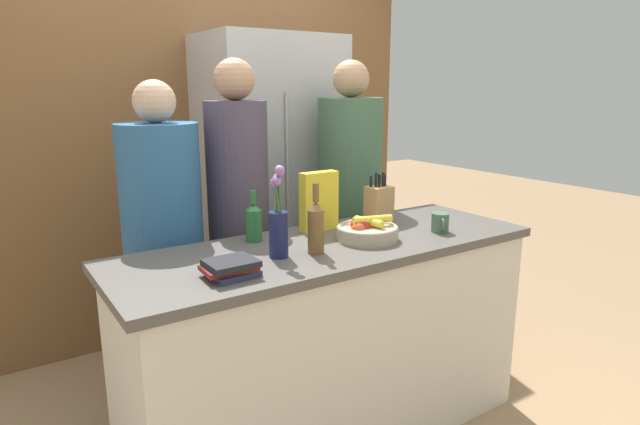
# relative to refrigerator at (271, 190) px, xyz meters

# --- Properties ---
(kitchen_island) EXTENTS (1.89, 0.65, 0.93)m
(kitchen_island) POSITION_rel_refrigerator_xyz_m (-0.32, -1.13, -0.48)
(kitchen_island) COLOR silver
(kitchen_island) RESTS_ON ground_plane
(back_wall_wood) EXTENTS (3.09, 0.12, 2.60)m
(back_wall_wood) POSITION_rel_refrigerator_xyz_m (-0.32, 0.36, 0.36)
(back_wall_wood) COLOR brown
(back_wall_wood) RESTS_ON ground_plane
(refrigerator) EXTENTS (0.81, 0.63, 1.89)m
(refrigerator) POSITION_rel_refrigerator_xyz_m (0.00, 0.00, 0.00)
(refrigerator) COLOR #B7B7BC
(refrigerator) RESTS_ON ground_plane
(fruit_bowl) EXTENTS (0.27, 0.27, 0.10)m
(fruit_bowl) POSITION_rel_refrigerator_xyz_m (-0.16, -1.17, 0.02)
(fruit_bowl) COLOR tan
(fruit_bowl) RESTS_ON kitchen_island
(knife_block) EXTENTS (0.12, 0.10, 0.26)m
(knife_block) POSITION_rel_refrigerator_xyz_m (0.07, -0.97, 0.08)
(knife_block) COLOR tan
(knife_block) RESTS_ON kitchen_island
(flower_vase) EXTENTS (0.08, 0.08, 0.37)m
(flower_vase) POSITION_rel_refrigerator_xyz_m (-0.61, -1.17, 0.12)
(flower_vase) COLOR #191E4C
(flower_vase) RESTS_ON kitchen_island
(cereal_box) EXTENTS (0.19, 0.06, 0.28)m
(cereal_box) POSITION_rel_refrigerator_xyz_m (-0.24, -0.92, 0.12)
(cereal_box) COLOR yellow
(cereal_box) RESTS_ON kitchen_island
(coffee_mug) EXTENTS (0.09, 0.11, 0.09)m
(coffee_mug) POSITION_rel_refrigerator_xyz_m (0.20, -1.26, 0.03)
(coffee_mug) COLOR #42664C
(coffee_mug) RESTS_ON kitchen_island
(book_stack) EXTENTS (0.19, 0.16, 0.06)m
(book_stack) POSITION_rel_refrigerator_xyz_m (-0.86, -1.28, 0.01)
(book_stack) COLOR #2D334C
(book_stack) RESTS_ON kitchen_island
(bottle_oil) EXTENTS (0.07, 0.07, 0.29)m
(bottle_oil) POSITION_rel_refrigerator_xyz_m (-0.45, -1.21, 0.10)
(bottle_oil) COLOR brown
(bottle_oil) RESTS_ON kitchen_island
(bottle_vinegar) EXTENTS (0.07, 0.07, 0.22)m
(bottle_vinegar) POSITION_rel_refrigerator_xyz_m (-0.58, -0.91, 0.07)
(bottle_vinegar) COLOR #286633
(bottle_vinegar) RESTS_ON kitchen_island
(person_at_sink) EXTENTS (0.37, 0.37, 1.62)m
(person_at_sink) POSITION_rel_refrigerator_xyz_m (-0.87, -0.56, -0.04)
(person_at_sink) COLOR #383842
(person_at_sink) RESTS_ON ground_plane
(person_in_blue) EXTENTS (0.31, 0.31, 1.72)m
(person_in_blue) POSITION_rel_refrigerator_xyz_m (-0.48, -0.54, 0.04)
(person_in_blue) COLOR #383842
(person_in_blue) RESTS_ON ground_plane
(person_in_red_tee) EXTENTS (0.36, 0.36, 1.73)m
(person_in_red_tee) POSITION_rel_refrigerator_xyz_m (0.21, -0.55, 0.03)
(person_in_red_tee) COLOR #383842
(person_in_red_tee) RESTS_ON ground_plane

